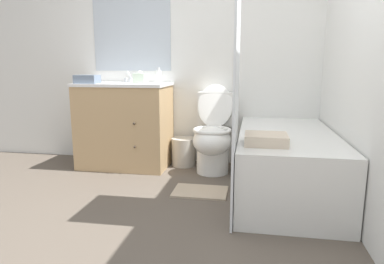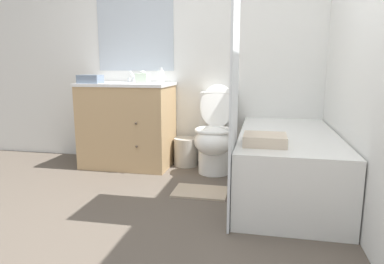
% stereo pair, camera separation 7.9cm
% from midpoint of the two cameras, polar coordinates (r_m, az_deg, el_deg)
% --- Properties ---
extents(ground_plane, '(14.00, 14.00, 0.00)m').
position_cam_midpoint_polar(ground_plane, '(2.18, -7.17, -17.80)').
color(ground_plane, brown).
extents(wall_back, '(8.00, 0.06, 2.50)m').
position_cam_midpoint_polar(wall_back, '(3.72, 0.95, 14.10)').
color(wall_back, silver).
rests_on(wall_back, ground_plane).
extents(wall_right, '(0.05, 2.82, 2.50)m').
position_cam_midpoint_polar(wall_right, '(2.82, 24.50, 14.17)').
color(wall_right, silver).
rests_on(wall_right, ground_plane).
extents(vanity_cabinet, '(0.93, 0.61, 0.88)m').
position_cam_midpoint_polar(vanity_cabinet, '(3.66, -11.65, 1.31)').
color(vanity_cabinet, tan).
rests_on(vanity_cabinet, ground_plane).
extents(sink_faucet, '(0.14, 0.12, 0.12)m').
position_cam_midpoint_polar(sink_faucet, '(3.80, -10.81, 8.70)').
color(sink_faucet, silver).
rests_on(sink_faucet, vanity_cabinet).
extents(toilet, '(0.37, 0.64, 0.87)m').
position_cam_midpoint_polar(toilet, '(3.39, 2.89, -0.69)').
color(toilet, white).
rests_on(toilet, ground_plane).
extents(bathtub, '(0.76, 1.60, 0.51)m').
position_cam_midpoint_polar(bathtub, '(2.95, 14.57, -4.86)').
color(bathtub, white).
rests_on(bathtub, ground_plane).
extents(shower_curtain, '(0.02, 0.50, 1.95)m').
position_cam_midpoint_polar(shower_curtain, '(2.26, 6.42, 9.18)').
color(shower_curtain, white).
rests_on(shower_curtain, ground_plane).
extents(wastebasket, '(0.26, 0.26, 0.30)m').
position_cam_midpoint_polar(wastebasket, '(3.65, -2.02, -3.29)').
color(wastebasket, '#B7B2A8').
rests_on(wastebasket, ground_plane).
extents(tissue_box, '(0.12, 0.13, 0.12)m').
position_cam_midpoint_polar(tissue_box, '(3.53, -9.25, 8.87)').
color(tissue_box, silver).
rests_on(tissue_box, vanity_cabinet).
extents(soap_dispenser, '(0.06, 0.06, 0.16)m').
position_cam_midpoint_polar(soap_dispenser, '(3.54, -6.24, 9.23)').
color(soap_dispenser, white).
rests_on(soap_dispenser, vanity_cabinet).
extents(hand_towel_folded, '(0.22, 0.16, 0.08)m').
position_cam_midpoint_polar(hand_towel_folded, '(3.59, -17.68, 8.38)').
color(hand_towel_folded, slate).
rests_on(hand_towel_folded, vanity_cabinet).
extents(bath_towel_folded, '(0.29, 0.26, 0.07)m').
position_cam_midpoint_polar(bath_towel_folded, '(2.40, 11.32, -1.19)').
color(bath_towel_folded, beige).
rests_on(bath_towel_folded, bathtub).
extents(bath_mat, '(0.45, 0.31, 0.02)m').
position_cam_midpoint_polar(bath_mat, '(2.91, 0.60, -9.90)').
color(bath_mat, tan).
rests_on(bath_mat, ground_plane).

